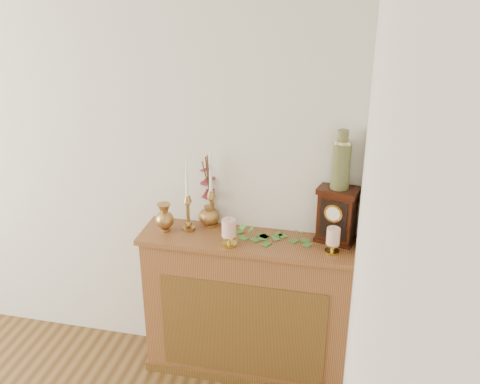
% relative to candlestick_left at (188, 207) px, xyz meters
% --- Properties ---
extents(console_shelf, '(1.24, 0.34, 0.93)m').
position_rel_candlestick_left_xyz_m(console_shelf, '(0.36, -0.03, -0.64)').
color(console_shelf, brown).
rests_on(console_shelf, ground).
extents(candlestick_left, '(0.07, 0.07, 0.44)m').
position_rel_candlestick_left_xyz_m(candlestick_left, '(0.00, 0.00, 0.00)').
color(candlestick_left, '#B48B48').
rests_on(candlestick_left, console_shelf).
extents(candlestick_center, '(0.08, 0.08, 0.46)m').
position_rel_candlestick_left_xyz_m(candlestick_center, '(0.12, 0.07, 0.01)').
color(candlestick_center, '#B48B48').
rests_on(candlestick_center, console_shelf).
extents(bud_vase, '(0.11, 0.11, 0.17)m').
position_rel_candlestick_left_xyz_m(bud_vase, '(-0.13, -0.04, -0.06)').
color(bud_vase, '#B48B48').
rests_on(bud_vase, console_shelf).
extents(ginger_jar, '(0.18, 0.20, 0.46)m').
position_rel_candlestick_left_xyz_m(ginger_jar, '(0.09, 0.12, 0.06)').
color(ginger_jar, '#B48B48').
rests_on(ginger_jar, console_shelf).
extents(pillar_candle_left, '(0.09, 0.09, 0.17)m').
position_rel_candlestick_left_xyz_m(pillar_candle_left, '(0.27, -0.13, -0.06)').
color(pillar_candle_left, gold).
rests_on(pillar_candle_left, console_shelf).
extents(pillar_candle_right, '(0.08, 0.08, 0.16)m').
position_rel_candlestick_left_xyz_m(pillar_candle_right, '(0.83, -0.08, -0.06)').
color(pillar_candle_right, gold).
rests_on(pillar_candle_right, console_shelf).
extents(ivy_garland, '(0.46, 0.23, 0.08)m').
position_rel_candlestick_left_xyz_m(ivy_garland, '(0.49, -0.02, -0.13)').
color(ivy_garland, '#3E732B').
rests_on(ivy_garland, console_shelf).
extents(mantel_clock, '(0.24, 0.20, 0.32)m').
position_rel_candlestick_left_xyz_m(mantel_clock, '(0.84, 0.06, 0.01)').
color(mantel_clock, black).
rests_on(mantel_clock, console_shelf).
extents(ceramic_vase, '(0.10, 0.10, 0.32)m').
position_rel_candlestick_left_xyz_m(ceramic_vase, '(0.84, 0.07, 0.32)').
color(ceramic_vase, '#162C23').
rests_on(ceramic_vase, mantel_clock).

